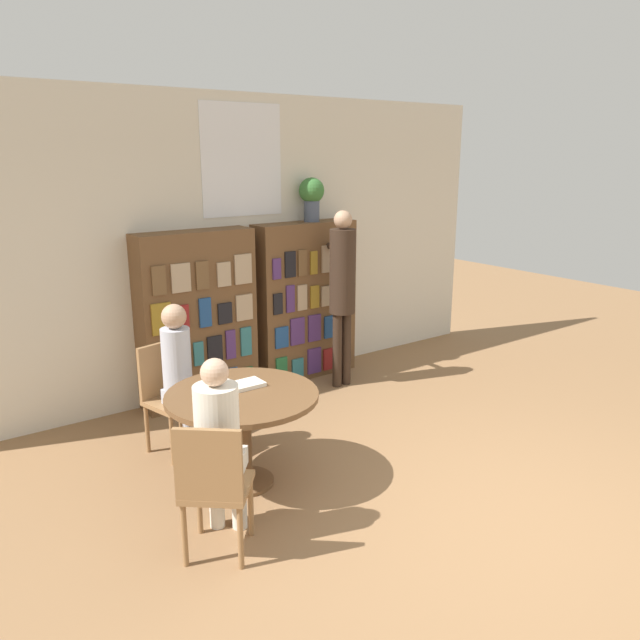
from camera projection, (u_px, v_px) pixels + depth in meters
ground_plane at (498, 525)px, 4.20m from camera, size 16.00×16.00×0.00m
wall_back at (243, 244)px, 6.45m from camera, size 6.40×0.07×3.00m
bookshelf_left at (197, 319)px, 6.10m from camera, size 1.17×0.34×1.71m
bookshelf_right at (305, 301)px, 6.84m from camera, size 1.17×0.34×1.71m
flower_vase at (312, 195)px, 6.60m from camera, size 0.27×0.27×0.46m
reading_table at (243, 410)px, 4.57m from camera, size 1.12×1.12×0.73m
chair_near_camera at (214, 483)px, 3.73m from camera, size 0.56×0.56×0.91m
chair_left_side at (169, 392)px, 5.16m from camera, size 0.48×0.48×0.91m
seated_reader_left at (181, 372)px, 4.99m from camera, size 0.30×0.38×1.28m
seated_reader_right at (219, 439)px, 3.85m from camera, size 0.42×0.42×1.25m
librarian_standing at (342, 282)px, 6.44m from camera, size 0.27×0.54×1.86m
open_book_on_table at (247, 384)px, 4.67m from camera, size 0.24×0.18×0.03m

